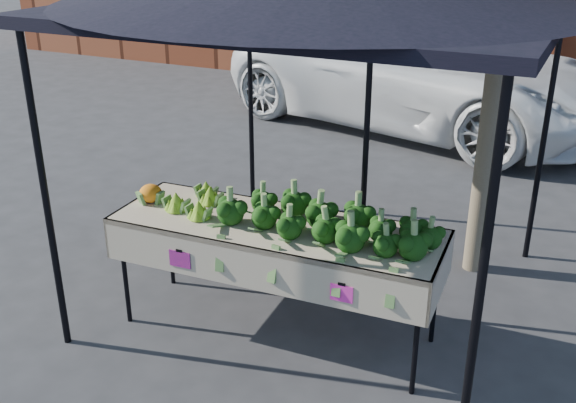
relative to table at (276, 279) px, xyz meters
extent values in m
plane|color=#2A2A2C|center=(0.16, 0.07, -0.45)|extent=(90.00, 90.00, 0.00)
cube|color=tan|center=(0.00, 0.00, 0.00)|extent=(2.44, 0.92, 0.90)
cube|color=#F22D8C|center=(-0.56, -0.40, 0.25)|extent=(0.17, 0.01, 0.12)
cube|color=#E92CA7|center=(0.63, -0.40, 0.25)|extent=(0.17, 0.01, 0.12)
ellipsoid|color=black|center=(0.39, 0.03, 0.57)|extent=(1.58, 0.55, 0.24)
ellipsoid|color=#7BA922|center=(-0.67, 0.04, 0.54)|extent=(0.41, 0.55, 0.18)
ellipsoid|color=orange|center=(-1.05, -0.05, 0.53)|extent=(0.18, 0.18, 0.17)
camera|label=1|loc=(1.93, -3.81, 2.45)|focal=41.23mm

